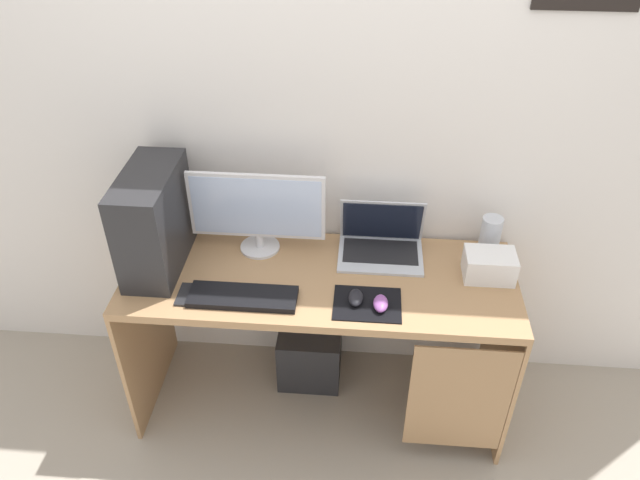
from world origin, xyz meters
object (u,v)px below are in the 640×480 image
(monitor, at_px, (257,211))
(mouse_right, at_px, (381,303))
(projector, at_px, (489,265))
(cell_phone, at_px, (187,295))
(keyboard, at_px, (243,297))
(pc_tower, at_px, (154,220))
(mouse_left, at_px, (356,298))
(speaker, at_px, (490,236))
(subwoofer, at_px, (310,351))
(laptop, at_px, (381,243))

(monitor, bearing_deg, mouse_right, -32.39)
(projector, relative_size, cell_phone, 1.54)
(monitor, relative_size, keyboard, 1.34)
(pc_tower, bearing_deg, mouse_left, -12.57)
(mouse_left, distance_m, cell_phone, 0.66)
(speaker, xyz_separation_m, mouse_left, (-0.55, -0.36, -0.07))
(keyboard, bearing_deg, pc_tower, 152.08)
(mouse_right, distance_m, subwoofer, 0.78)
(monitor, xyz_separation_m, subwoofer, (0.21, 0.01, -0.81))
(pc_tower, bearing_deg, subwoofer, 12.01)
(speaker, distance_m, subwoofer, 1.03)
(speaker, bearing_deg, pc_tower, -172.59)
(pc_tower, xyz_separation_m, mouse_right, (0.91, -0.21, -0.19))
(cell_phone, bearing_deg, pc_tower, 128.64)
(pc_tower, height_order, subwoofer, pc_tower)
(projector, bearing_deg, laptop, 163.80)
(subwoofer, bearing_deg, cell_phone, -143.72)
(mouse_right, bearing_deg, speaker, 40.37)
(laptop, relative_size, mouse_right, 3.69)
(speaker, xyz_separation_m, cell_phone, (-1.20, -0.38, -0.08))
(pc_tower, relative_size, projector, 2.20)
(pc_tower, bearing_deg, speaker, 7.41)
(keyboard, xyz_separation_m, cell_phone, (-0.22, 0.00, -0.01))
(speaker, xyz_separation_m, mouse_right, (-0.45, -0.38, -0.07))
(projector, xyz_separation_m, mouse_right, (-0.43, -0.22, -0.03))
(speaker, relative_size, cell_phone, 1.35)
(mouse_left, height_order, mouse_right, same)
(mouse_left, distance_m, mouse_right, 0.10)
(monitor, xyz_separation_m, speaker, (0.97, 0.06, -0.11))
(monitor, distance_m, keyboard, 0.37)
(cell_phone, bearing_deg, subwoofer, 36.28)
(monitor, xyz_separation_m, mouse_left, (0.42, -0.30, -0.18))
(mouse_right, relative_size, cell_phone, 0.74)
(monitor, height_order, mouse_right, monitor)
(keyboard, xyz_separation_m, subwoofer, (0.22, 0.33, -0.63))
(subwoofer, bearing_deg, monitor, -177.95)
(projector, bearing_deg, mouse_left, -159.30)
(mouse_right, bearing_deg, laptop, 90.18)
(speaker, bearing_deg, monitor, -176.70)
(pc_tower, xyz_separation_m, keyboard, (0.38, -0.20, -0.20))
(pc_tower, bearing_deg, cell_phone, -51.36)
(monitor, bearing_deg, keyboard, -92.24)
(cell_phone, xyz_separation_m, subwoofer, (0.45, 0.33, -0.62))
(monitor, bearing_deg, speaker, 3.30)
(speaker, relative_size, keyboard, 0.42)
(cell_phone, bearing_deg, keyboard, -0.76)
(laptop, bearing_deg, mouse_left, -106.12)
(monitor, distance_m, speaker, 0.98)
(pc_tower, relative_size, mouse_left, 4.58)
(pc_tower, height_order, mouse_right, pc_tower)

